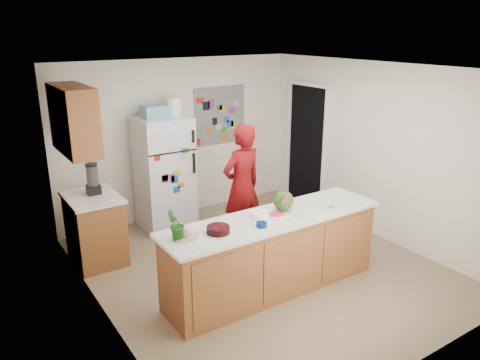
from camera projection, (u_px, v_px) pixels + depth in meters
floor at (261, 268)px, 6.02m from camera, size 4.00×4.50×0.02m
wall_back at (179, 139)px, 7.42m from camera, size 4.00×0.02×2.50m
wall_left at (97, 208)px, 4.58m from camera, size 0.02×4.50×2.50m
wall_right at (376, 151)px, 6.68m from camera, size 0.02×4.50×2.50m
ceiling at (264, 67)px, 5.24m from camera, size 4.00×4.50×0.02m
doorway at (307, 146)px, 7.89m from camera, size 0.03×0.85×2.04m
peninsula_base at (273, 255)px, 5.38m from camera, size 2.60×0.62×0.88m
peninsula_top at (274, 218)px, 5.24m from camera, size 2.68×0.70×0.04m
side_counter_base at (95, 230)px, 6.07m from camera, size 0.60×0.80×0.86m
side_counter_top at (92, 198)px, 5.93m from camera, size 0.64×0.84×0.04m
upper_cabinets at (74, 120)px, 5.51m from camera, size 0.35×1.00×0.80m
refrigerator at (164, 173)px, 7.01m from camera, size 0.75×0.70×1.70m
fridge_top_bin at (154, 112)px, 6.66m from camera, size 0.35×0.28×0.18m
photo_collage at (220, 116)px, 7.70m from camera, size 0.95×0.01×0.95m
person at (242, 186)px, 6.39m from camera, size 0.68×0.49×1.73m
blender_appliance at (93, 180)px, 5.94m from camera, size 0.14×0.14×0.38m
cutting_board at (280, 213)px, 5.33m from camera, size 0.43×0.37×0.01m
watermelon at (283, 201)px, 5.34m from camera, size 0.24×0.24×0.24m
watermelon_slice at (276, 214)px, 5.24m from camera, size 0.16×0.16×0.02m
cherry_bowl at (218, 230)px, 4.81m from camera, size 0.25×0.25×0.07m
white_bowl at (259, 214)px, 5.22m from camera, size 0.24×0.24×0.06m
cobalt_bowl at (261, 225)px, 4.96m from camera, size 0.15×0.15×0.05m
plate at (185, 236)px, 4.72m from camera, size 0.28×0.28×0.02m
paper_towel at (278, 216)px, 5.22m from camera, size 0.18×0.16×0.02m
keys at (331, 207)px, 5.50m from camera, size 0.09×0.06×0.01m
potted_plant at (176, 225)px, 4.60m from camera, size 0.21×0.19×0.33m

